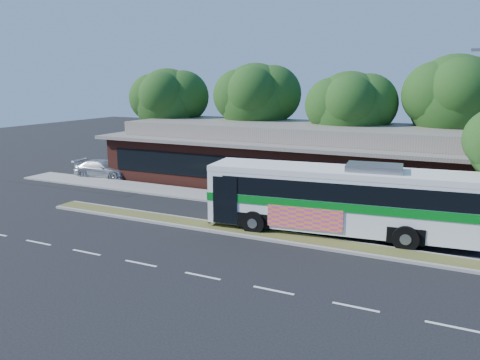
# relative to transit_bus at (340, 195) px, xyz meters

# --- Properties ---
(ground) EXTENTS (120.00, 120.00, 0.00)m
(ground) POSITION_rel_transit_bus_xyz_m (-3.56, -2.40, -2.03)
(ground) COLOR black
(ground) RESTS_ON ground
(median_strip) EXTENTS (26.00, 1.10, 0.15)m
(median_strip) POSITION_rel_transit_bus_xyz_m (-3.56, -1.80, -1.95)
(median_strip) COLOR brown
(median_strip) RESTS_ON ground
(sidewalk) EXTENTS (44.00, 2.60, 0.12)m
(sidewalk) POSITION_rel_transit_bus_xyz_m (-3.56, 4.00, -1.97)
(sidewalk) COLOR gray
(sidewalk) RESTS_ON ground
(parking_lot) EXTENTS (14.00, 12.00, 0.01)m
(parking_lot) POSITION_rel_transit_bus_xyz_m (-21.56, 7.60, -2.02)
(parking_lot) COLOR black
(parking_lot) RESTS_ON ground
(plaza_building) EXTENTS (33.20, 11.20, 4.45)m
(plaza_building) POSITION_rel_transit_bus_xyz_m (-3.56, 10.58, 0.10)
(plaza_building) COLOR #512119
(plaza_building) RESTS_ON ground
(tree_bg_a) EXTENTS (6.47, 5.80, 8.63)m
(tree_bg_a) POSITION_rel_transit_bus_xyz_m (-18.14, 12.74, 3.84)
(tree_bg_a) COLOR black
(tree_bg_a) RESTS_ON ground
(tree_bg_b) EXTENTS (6.69, 6.00, 9.00)m
(tree_bg_b) POSITION_rel_transit_bus_xyz_m (-10.12, 13.74, 4.11)
(tree_bg_b) COLOR black
(tree_bg_b) RESTS_ON ground
(tree_bg_c) EXTENTS (6.24, 5.60, 8.26)m
(tree_bg_c) POSITION_rel_transit_bus_xyz_m (-2.15, 12.73, 3.56)
(tree_bg_c) COLOR black
(tree_bg_c) RESTS_ON ground
(tree_bg_d) EXTENTS (6.91, 6.20, 9.37)m
(tree_bg_d) POSITION_rel_transit_bus_xyz_m (4.89, 13.74, 4.39)
(tree_bg_d) COLOR black
(tree_bg_d) RESTS_ON ground
(transit_bus) EXTENTS (13.19, 4.16, 3.65)m
(transit_bus) POSITION_rel_transit_bus_xyz_m (0.00, 0.00, 0.00)
(transit_bus) COLOR white
(transit_bus) RESTS_ON ground
(sedan) EXTENTS (4.93, 2.41, 1.38)m
(sedan) POSITION_rel_transit_bus_xyz_m (-20.41, 5.94, -1.34)
(sedan) COLOR silver
(sedan) RESTS_ON ground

